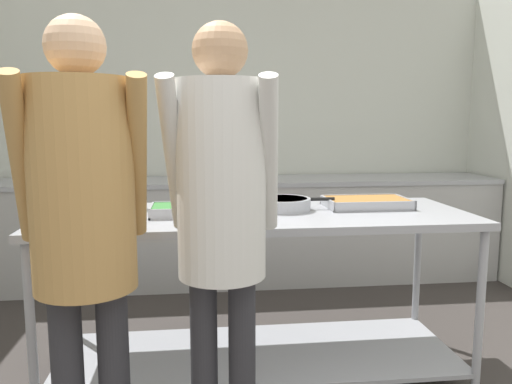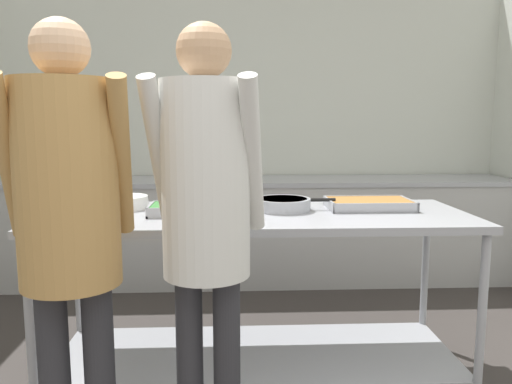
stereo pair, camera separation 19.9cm
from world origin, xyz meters
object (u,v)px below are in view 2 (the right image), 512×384
object	(u,v)px
sauce_pan	(283,204)
guest_serving_right	(69,209)
plate_stack	(125,202)
guest_serving_left	(206,201)
water_bottle	(97,163)
serving_tray_vegetables	(193,209)
serving_tray_roast	(369,204)

from	to	relation	value
sauce_pan	guest_serving_right	size ratio (longest dim) A/B	0.25
plate_stack	guest_serving_left	bearing A→B (deg)	-60.64
plate_stack	water_bottle	bearing A→B (deg)	109.95
serving_tray_vegetables	sauce_pan	bearing A→B (deg)	9.75
serving_tray_vegetables	serving_tray_roast	world-z (taller)	same
guest_serving_left	guest_serving_right	world-z (taller)	guest_serving_left
guest_serving_right	serving_tray_roast	bearing A→B (deg)	33.84
sauce_pan	guest_serving_right	bearing A→B (deg)	-134.80
guest_serving_right	water_bottle	xyz separation A→B (m)	(-0.59, 2.58, -0.04)
serving_tray_roast	guest_serving_left	size ratio (longest dim) A/B	0.26
serving_tray_vegetables	serving_tray_roast	bearing A→B (deg)	6.87
serving_tray_vegetables	sauce_pan	xyz separation A→B (m)	(0.49, 0.08, 0.01)
guest_serving_left	sauce_pan	bearing A→B (deg)	64.63
sauce_pan	guest_serving_right	distance (m)	1.26
sauce_pan	guest_serving_left	size ratio (longest dim) A/B	0.25
plate_stack	water_bottle	xyz separation A→B (m)	(-0.58, 1.59, 0.10)
sauce_pan	guest_serving_left	distance (m)	0.90
plate_stack	guest_serving_right	size ratio (longest dim) A/B	0.15
serving_tray_roast	guest_serving_right	bearing A→B (deg)	-146.16
guest_serving_left	serving_tray_roast	bearing A→B (deg)	43.78
serving_tray_vegetables	serving_tray_roast	xyz separation A→B (m)	(0.99, 0.12, 0.00)
serving_tray_roast	sauce_pan	bearing A→B (deg)	-176.02
serving_tray_roast	plate_stack	bearing A→B (deg)	177.22
sauce_pan	guest_serving_left	bearing A→B (deg)	-115.37
serving_tray_vegetables	sauce_pan	distance (m)	0.50
water_bottle	serving_tray_vegetables	bearing A→B (deg)	-61.21
plate_stack	serving_tray_roast	bearing A→B (deg)	-2.78
guest_serving_left	water_bottle	size ratio (longest dim) A/B	5.75
plate_stack	serving_tray_vegetables	world-z (taller)	plate_stack
sauce_pan	serving_tray_roast	world-z (taller)	sauce_pan
serving_tray_vegetables	water_bottle	world-z (taller)	water_bottle
sauce_pan	water_bottle	distance (m)	2.24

